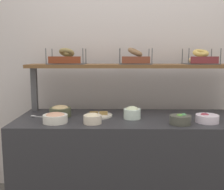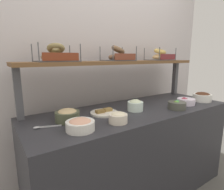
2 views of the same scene
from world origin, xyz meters
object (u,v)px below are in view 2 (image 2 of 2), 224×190
bowl_beet_salad (186,101)px  bowl_lox_spread (80,125)px  serving_plate_white (104,112)px  bowl_scallion_spread (135,105)px  bagel_basket_sesame (160,56)px  bowl_hummus (67,115)px  bowl_chocolate_spread (202,97)px  bagel_basket_poppy (118,56)px  bowl_veggie_mix (177,105)px  bagel_basket_everything (56,56)px  bowl_potato_salad (118,117)px  serving_spoon_near_plate (43,127)px

bowl_beet_salad → bowl_lox_spread: bowl_lox_spread is taller
bowl_lox_spread → serving_plate_white: bowl_lox_spread is taller
bowl_scallion_spread → bowl_lox_spread: (-0.60, -0.15, -0.01)m
bagel_basket_sesame → bowl_hummus: bearing=-169.1°
bowl_chocolate_spread → bowl_lox_spread: 1.43m
bowl_beet_salad → bowl_lox_spread: 1.16m
bagel_basket_poppy → bagel_basket_sesame: size_ratio=1.02×
bowl_scallion_spread → serving_plate_white: bearing=164.8°
bagel_basket_sesame → bowl_veggie_mix: bearing=-119.8°
serving_plate_white → bagel_basket_everything: size_ratio=0.71×
bowl_chocolate_spread → bowl_lox_spread: (-1.43, -0.02, -0.01)m
bagel_basket_sesame → bagel_basket_poppy: bearing=178.5°
bowl_potato_salad → bowl_veggie_mix: bowl_potato_salad is taller
bowl_potato_salad → bagel_basket_sesame: (0.93, 0.47, 0.44)m
bowl_potato_salad → serving_plate_white: bearing=82.9°
bowl_chocolate_spread → bowl_lox_spread: size_ratio=1.01×
bowl_scallion_spread → bowl_lox_spread: size_ratio=0.74×
serving_spoon_near_plate → bagel_basket_poppy: bearing=19.2°
bagel_basket_sesame → bowl_potato_salad: bearing=-153.2°
bowl_hummus → bowl_chocolate_spread: bearing=-7.8°
bowl_chocolate_spread → bowl_scallion_spread: bearing=171.2°
bowl_hummus → bagel_basket_poppy: bearing=21.5°
bagel_basket_sesame → bowl_scallion_spread: bearing=-154.0°
bowl_chocolate_spread → serving_plate_white: (-1.11, 0.21, -0.04)m
bowl_scallion_spread → serving_spoon_near_plate: size_ratio=0.79×
bowl_veggie_mix → serving_spoon_near_plate: 1.16m
bagel_basket_poppy → bowl_beet_salad: bearing=-39.5°
serving_spoon_near_plate → bowl_scallion_spread: bearing=-2.3°
bowl_scallion_spread → bowl_veggie_mix: bearing=-26.2°
bowl_veggie_mix → bagel_basket_sesame: size_ratio=0.57×
bowl_hummus → bagel_basket_sesame: 1.32m
bowl_potato_salad → serving_spoon_near_plate: size_ratio=0.78×
bowl_chocolate_spread → bowl_beet_salad: size_ratio=1.08×
bowl_hummus → bagel_basket_everything: size_ratio=0.54×
bowl_potato_salad → bowl_beet_salad: bearing=3.2°
bowl_chocolate_spread → bagel_basket_everything: bagel_basket_everything is taller
bowl_scallion_spread → bagel_basket_everything: (-0.58, 0.31, 0.43)m
bowl_potato_salad → bagel_basket_poppy: bearing=54.5°
bowl_chocolate_spread → bagel_basket_sesame: (-0.21, 0.43, 0.43)m
serving_plate_white → bagel_basket_everything: (-0.30, 0.24, 0.47)m
bowl_lox_spread → bagel_basket_everything: size_ratio=0.57×
bowl_beet_salad → bowl_potato_salad: bearing=-176.8°
bowl_potato_salad → serving_plate_white: size_ratio=0.59×
bowl_veggie_mix → bowl_chocolate_spread: bearing=5.1°
serving_plate_white → bowl_beet_salad: bearing=-12.8°
bowl_scallion_spread → bowl_chocolate_spread: 0.85m
bowl_hummus → bowl_veggie_mix: size_ratio=1.13×
bowl_chocolate_spread → bowl_veggie_mix: bowl_chocolate_spread is taller
serving_plate_white → bowl_veggie_mix: bearing=-21.5°
bowl_lox_spread → bowl_veggie_mix: bearing=-1.6°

